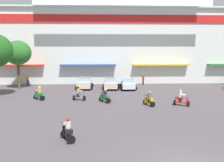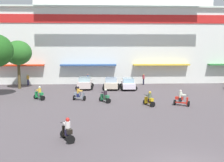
# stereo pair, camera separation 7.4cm
# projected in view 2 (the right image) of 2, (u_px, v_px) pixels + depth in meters

# --- Properties ---
(ground_plane) EXTENTS (128.00, 128.00, 0.00)m
(ground_plane) POSITION_uv_depth(u_px,v_px,m) (142.00, 108.00, 25.87)
(ground_plane) COLOR #564D52
(colonial_building) EXTENTS (43.17, 16.18, 23.02)m
(colonial_building) POSITION_uv_depth(u_px,v_px,m) (122.00, 21.00, 47.32)
(colonial_building) COLOR silver
(colonial_building) RESTS_ON ground
(plaza_tree_0) EXTENTS (3.57, 3.71, 6.51)m
(plaza_tree_0) POSITION_uv_depth(u_px,v_px,m) (18.00, 53.00, 37.16)
(plaza_tree_0) COLOR brown
(plaza_tree_0) RESTS_ON ground
(parked_car_0) EXTENTS (2.42, 4.25, 1.56)m
(parked_car_0) POSITION_uv_depth(u_px,v_px,m) (85.00, 83.00, 37.69)
(parked_car_0) COLOR beige
(parked_car_0) RESTS_ON ground
(parked_car_1) EXTENTS (2.51, 4.16, 1.54)m
(parked_car_1) POSITION_uv_depth(u_px,v_px,m) (111.00, 83.00, 37.46)
(parked_car_1) COLOR beige
(parked_car_1) RESTS_ON ground
(parked_car_2) EXTENTS (2.32, 4.24, 1.51)m
(parked_car_2) POSITION_uv_depth(u_px,v_px,m) (128.00, 84.00, 37.28)
(parked_car_2) COLOR silver
(parked_car_2) RESTS_ON ground
(scooter_rider_0) EXTENTS (1.01, 1.55, 1.45)m
(scooter_rider_0) POSITION_uv_depth(u_px,v_px,m) (149.00, 100.00, 26.76)
(scooter_rider_0) COLOR black
(scooter_rider_0) RESTS_ON ground
(scooter_rider_1) EXTENTS (1.41, 0.91, 1.50)m
(scooter_rider_1) POSITION_uv_depth(u_px,v_px,m) (79.00, 95.00, 29.49)
(scooter_rider_1) COLOR black
(scooter_rider_1) RESTS_ON ground
(scooter_rider_2) EXTENTS (1.23, 1.53, 1.44)m
(scooter_rider_2) POSITION_uv_depth(u_px,v_px,m) (105.00, 97.00, 28.42)
(scooter_rider_2) COLOR black
(scooter_rider_2) RESTS_ON ground
(scooter_rider_5) EXTENTS (1.39, 1.39, 1.50)m
(scooter_rider_5) POSITION_uv_depth(u_px,v_px,m) (39.00, 94.00, 29.79)
(scooter_rider_5) COLOR black
(scooter_rider_5) RESTS_ON ground
(scooter_rider_6) EXTENTS (1.54, 1.19, 1.57)m
(scooter_rider_6) POSITION_uv_depth(u_px,v_px,m) (181.00, 99.00, 26.76)
(scooter_rider_6) COLOR black
(scooter_rider_6) RESTS_ON ground
(scooter_rider_8) EXTENTS (1.04, 1.47, 1.48)m
(scooter_rider_8) POSITION_uv_depth(u_px,v_px,m) (67.00, 131.00, 16.80)
(scooter_rider_8) COLOR black
(scooter_rider_8) RESTS_ON ground
(pedestrian_0) EXTENTS (0.38, 0.38, 1.69)m
(pedestrian_0) POSITION_uv_depth(u_px,v_px,m) (88.00, 79.00, 40.97)
(pedestrian_0) COLOR black
(pedestrian_0) RESTS_ON ground
(pedestrian_1) EXTENTS (0.48, 0.48, 1.61)m
(pedestrian_1) POSITION_uv_depth(u_px,v_px,m) (28.00, 79.00, 40.99)
(pedestrian_1) COLOR #28264F
(pedestrian_1) RESTS_ON ground
(pedestrian_3) EXTENTS (0.47, 0.47, 1.64)m
(pedestrian_3) POSITION_uv_depth(u_px,v_px,m) (144.00, 78.00, 41.60)
(pedestrian_3) COLOR black
(pedestrian_3) RESTS_ON ground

